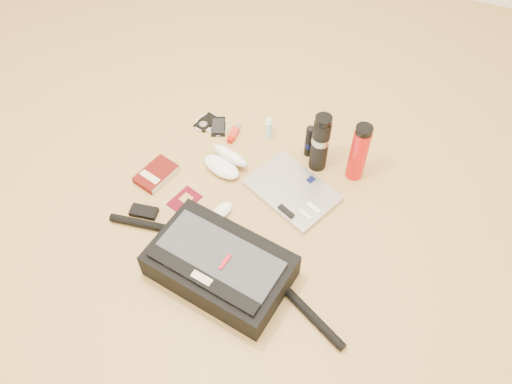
{
  "coord_description": "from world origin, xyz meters",
  "views": [
    {
      "loc": [
        0.52,
        -1.03,
        1.68
      ],
      "look_at": [
        0.05,
        0.11,
        0.06
      ],
      "focal_mm": 35.0,
      "sensor_mm": 36.0,
      "label": 1
    }
  ],
  "objects_px": {
    "laptop": "(292,191)",
    "thermos_red": "(359,152)",
    "thermos_black": "(320,143)",
    "messenger_bag": "(219,265)",
    "book": "(156,174)"
  },
  "relations": [
    {
      "from": "laptop",
      "to": "thermos_red",
      "type": "distance_m",
      "value": 0.32
    },
    {
      "from": "thermos_black",
      "to": "thermos_red",
      "type": "xyz_separation_m",
      "value": [
        0.16,
        0.01,
        -0.0
      ]
    },
    {
      "from": "messenger_bag",
      "to": "book",
      "type": "height_order",
      "value": "messenger_bag"
    },
    {
      "from": "thermos_red",
      "to": "book",
      "type": "bearing_deg",
      "value": -156.78
    },
    {
      "from": "book",
      "to": "thermos_red",
      "type": "bearing_deg",
      "value": 38.06
    },
    {
      "from": "messenger_bag",
      "to": "book",
      "type": "distance_m",
      "value": 0.56
    },
    {
      "from": "messenger_bag",
      "to": "laptop",
      "type": "xyz_separation_m",
      "value": [
        0.12,
        0.47,
        -0.05
      ]
    },
    {
      "from": "book",
      "to": "thermos_black",
      "type": "distance_m",
      "value": 0.72
    },
    {
      "from": "messenger_bag",
      "to": "thermos_red",
      "type": "xyz_separation_m",
      "value": [
        0.33,
        0.66,
        0.08
      ]
    },
    {
      "from": "messenger_bag",
      "to": "thermos_red",
      "type": "distance_m",
      "value": 0.75
    },
    {
      "from": "laptop",
      "to": "thermos_black",
      "type": "bearing_deg",
      "value": 98.6
    },
    {
      "from": "laptop",
      "to": "book",
      "type": "height_order",
      "value": "laptop"
    },
    {
      "from": "book",
      "to": "thermos_red",
      "type": "height_order",
      "value": "thermos_red"
    },
    {
      "from": "messenger_bag",
      "to": "thermos_black",
      "type": "distance_m",
      "value": 0.68
    },
    {
      "from": "thermos_black",
      "to": "book",
      "type": "bearing_deg",
      "value": -152.4
    }
  ]
}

